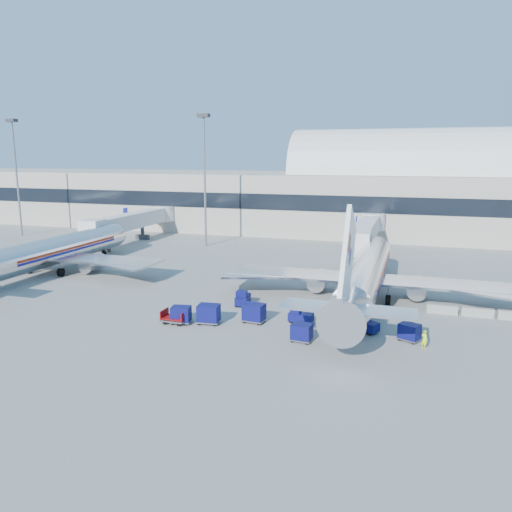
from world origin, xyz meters
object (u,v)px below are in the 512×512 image
(cart_open_red, at_px, (175,319))
(cart_train_b, at_px, (209,314))
(ramp_worker, at_px, (424,339))
(barrier_near, at_px, (442,309))
(airliner_mid, at_px, (48,252))
(mast_west, at_px, (204,161))
(cart_solo_near, at_px, (302,332))
(cart_train_c, at_px, (181,314))
(jetbridge_mid, at_px, (136,220))
(tug_left, at_px, (243,298))
(cart_solo_far, at_px, (410,332))
(airliner_main, at_px, (365,274))
(tug_right, at_px, (364,324))
(jetbridge_near, at_px, (367,231))
(tug_lead, at_px, (300,316))
(mast_far_west, at_px, (15,160))
(barrier_mid, at_px, (477,312))
(cart_train_a, at_px, (254,313))

(cart_open_red, bearing_deg, cart_train_b, 18.71)
(ramp_worker, bearing_deg, barrier_near, -57.26)
(ramp_worker, bearing_deg, cart_train_b, 41.92)
(airliner_mid, distance_m, barrier_near, 50.12)
(mast_west, xyz_separation_m, cart_open_red, (13.62, -38.95, -14.34))
(cart_train_b, distance_m, cart_solo_near, 9.62)
(cart_train_c, xyz_separation_m, cart_open_red, (-0.54, -0.22, -0.43))
(jetbridge_mid, xyz_separation_m, tug_left, (32.19, -32.21, -3.16))
(jetbridge_mid, distance_m, mast_west, 18.06)
(jetbridge_mid, bearing_deg, cart_solo_far, -37.38)
(cart_train_c, bearing_deg, tug_left, 52.69)
(cart_solo_far, height_order, cart_open_red, cart_solo_far)
(airliner_main, relative_size, barrier_near, 12.42)
(cart_solo_far, bearing_deg, tug_right, -171.60)
(jetbridge_mid, bearing_deg, cart_solo_near, -45.10)
(jetbridge_near, height_order, cart_solo_far, jetbridge_near)
(tug_left, bearing_deg, tug_lead, -124.68)
(airliner_mid, xyz_separation_m, cart_train_b, (28.70, -12.52, -1.94))
(tug_right, height_order, tug_left, tug_left)
(barrier_near, xyz_separation_m, cart_solo_near, (-11.86, -11.87, 0.39))
(mast_far_west, relative_size, cart_open_red, 9.49)
(airliner_mid, xyz_separation_m, tug_lead, (36.89, -9.55, -2.23))
(tug_lead, bearing_deg, mast_far_west, 154.64)
(cart_solo_far, bearing_deg, mast_far_west, 179.45)
(cart_open_red, bearing_deg, cart_solo_far, 7.25)
(ramp_worker, bearing_deg, cart_solo_far, -6.63)
(airliner_main, relative_size, barrier_mid, 12.42)
(airliner_main, relative_size, cart_train_b, 16.58)
(airliner_mid, height_order, tug_left, airliner_mid)
(jetbridge_near, relative_size, tug_right, 9.98)
(cart_train_a, relative_size, cart_open_red, 0.93)
(airliner_main, distance_m, barrier_near, 8.74)
(airliner_main, relative_size, jetbridge_near, 1.35)
(tug_lead, xyz_separation_m, cart_open_red, (-11.28, -3.90, -0.24))
(cart_train_b, distance_m, cart_solo_far, 18.30)
(mast_far_west, relative_size, cart_solo_near, 11.84)
(airliner_main, relative_size, airliner_mid, 1.00)
(airliner_main, height_order, cart_solo_near, airliner_main)
(jetbridge_mid, bearing_deg, tug_left, -45.02)
(mast_far_west, xyz_separation_m, tug_left, (57.79, -31.40, -14.03))
(jetbridge_near, bearing_deg, cart_train_a, -100.54)
(airliner_mid, xyz_separation_m, tug_right, (42.98, -10.17, -2.19))
(jetbridge_mid, xyz_separation_m, cart_open_red, (28.02, -39.76, -3.48))
(barrier_near, relative_size, cart_solo_far, 1.40)
(cart_train_a, xyz_separation_m, cart_train_b, (-3.99, -1.68, 0.02))
(airliner_main, xyz_separation_m, barrier_near, (8.00, -2.51, -2.48))
(barrier_near, distance_m, ramp_worker, 10.48)
(barrier_near, bearing_deg, cart_train_b, -154.83)
(cart_train_c, relative_size, cart_open_red, 0.88)
(mast_far_west, distance_m, tug_left, 67.25)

